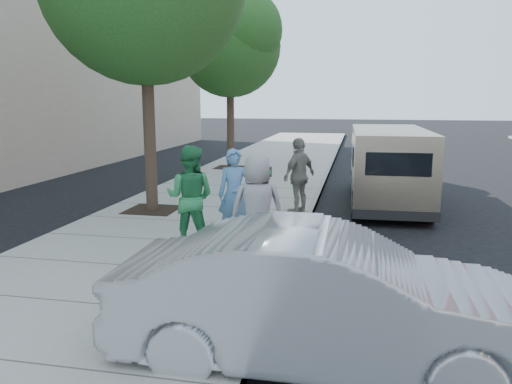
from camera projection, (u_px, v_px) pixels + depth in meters
The scene contains 11 objects.
ground at pixel (217, 251), 9.30m from camera, with size 120.00×120.00×0.00m, color black.
sidewalk at pixel (166, 244), 9.48m from camera, with size 5.00×60.00×0.15m, color gray.
curb_face at pixel (294, 252), 9.00m from camera, with size 0.12×60.00×0.16m, color gray.
tree_far at pixel (231, 41), 18.47m from camera, with size 3.92×3.80×6.49m.
parking_meter at pixel (265, 184), 10.18m from camera, with size 0.28×0.15×1.28m.
van at pixel (388, 165), 13.13m from camera, with size 1.96×5.48×2.01m.
sedan at pixel (326, 299), 5.21m from camera, with size 1.56×4.49×1.48m, color #A3A5AA.
person_officer at pixel (235, 195), 9.36m from camera, with size 0.63×0.42×1.73m, color #5788B9.
person_green_shirt at pixel (190, 197), 8.85m from camera, with size 0.90×0.70×1.84m, color #2A8147.
person_gray_shirt at pixel (257, 209), 8.06m from camera, with size 0.88×0.57×1.79m, color gray.
person_striped_polo at pixel (299, 176), 11.52m from camera, with size 1.04×0.43×1.77m, color gray.
Camera 1 is at (2.51, -8.61, 2.81)m, focal length 35.00 mm.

